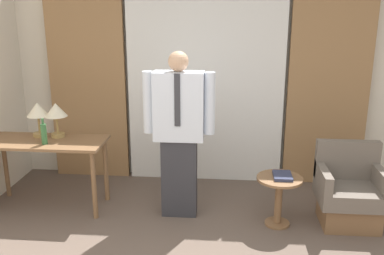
{
  "coord_description": "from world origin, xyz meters",
  "views": [
    {
      "loc": [
        0.28,
        -2.22,
        2.13
      ],
      "look_at": [
        -0.06,
        1.71,
        0.99
      ],
      "focal_mm": 40.0,
      "sensor_mm": 36.0,
      "label": 1
    }
  ],
  "objects": [
    {
      "name": "curtain_drape_left",
      "position": [
        -1.45,
        2.84,
        1.29
      ],
      "size": [
        0.94,
        0.06,
        2.58
      ],
      "color": "#997047",
      "rests_on": "ground_plane"
    },
    {
      "name": "desk",
      "position": [
        -1.64,
        1.9,
        0.65
      ],
      "size": [
        1.28,
        0.55,
        0.76
      ],
      "color": "brown",
      "rests_on": "ground_plane"
    },
    {
      "name": "person",
      "position": [
        -0.21,
        1.86,
        0.92
      ],
      "size": [
        0.72,
        0.23,
        1.71
      ],
      "color": "#2D2D33",
      "rests_on": "ground_plane"
    },
    {
      "name": "curtain_sheer_center",
      "position": [
        0.0,
        2.84,
        1.29
      ],
      "size": [
        1.87,
        0.06,
        2.58
      ],
      "color": "white",
      "rests_on": "ground_plane"
    },
    {
      "name": "side_table",
      "position": [
        0.8,
        1.71,
        0.35
      ],
      "size": [
        0.45,
        0.45,
        0.51
      ],
      "color": "brown",
      "rests_on": "ground_plane"
    },
    {
      "name": "curtain_drape_right",
      "position": [
        1.45,
        2.84,
        1.29
      ],
      "size": [
        0.94,
        0.06,
        2.58
      ],
      "color": "#997047",
      "rests_on": "ground_plane"
    },
    {
      "name": "bottle_near_edge",
      "position": [
        -1.58,
        1.79,
        0.87
      ],
      "size": [
        0.06,
        0.06,
        0.27
      ],
      "color": "#336638",
      "rests_on": "desk"
    },
    {
      "name": "armchair",
      "position": [
        1.5,
        1.81,
        0.31
      ],
      "size": [
        0.63,
        0.55,
        0.81
      ],
      "color": "brown",
      "rests_on": "ground_plane"
    },
    {
      "name": "table_lamp_right",
      "position": [
        -1.54,
        2.04,
        1.03
      ],
      "size": [
        0.23,
        0.23,
        0.37
      ],
      "color": "#9E7F47",
      "rests_on": "desk"
    },
    {
      "name": "table_lamp_left",
      "position": [
        -1.74,
        2.04,
        1.03
      ],
      "size": [
        0.23,
        0.23,
        0.37
      ],
      "color": "#9E7F47",
      "rests_on": "desk"
    },
    {
      "name": "book",
      "position": [
        0.83,
        1.71,
        0.52
      ],
      "size": [
        0.18,
        0.25,
        0.03
      ],
      "color": "#2D334C",
      "rests_on": "side_table"
    },
    {
      "name": "wall_back",
      "position": [
        0.0,
        2.97,
        1.35
      ],
      "size": [
        10.0,
        0.06,
        2.7
      ],
      "color": "silver",
      "rests_on": "ground_plane"
    }
  ]
}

